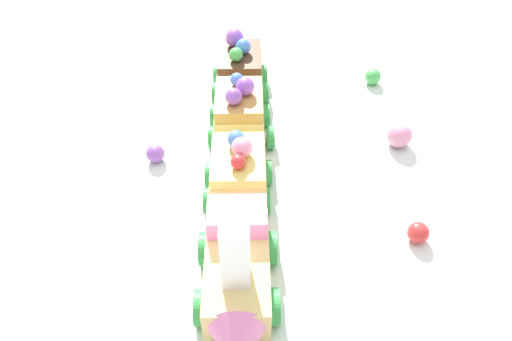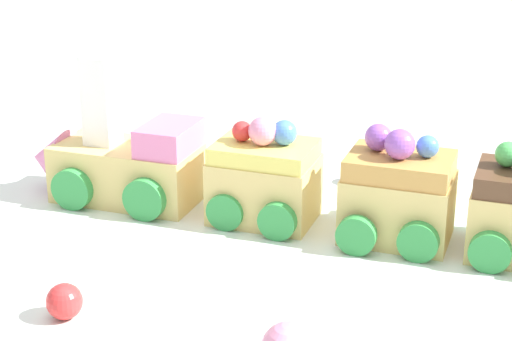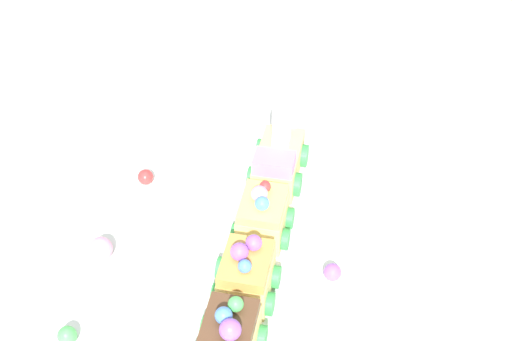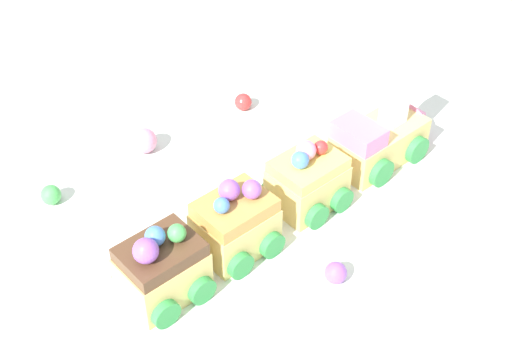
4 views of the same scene
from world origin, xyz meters
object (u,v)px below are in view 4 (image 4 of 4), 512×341
(cake_car_caramel, at_px, (235,224))
(cake_car_chocolate, at_px, (162,269))
(cake_car_lemon, at_px, (307,181))
(gumball_pink, at_px, (144,141))
(cake_train_locomotive, at_px, (385,135))
(gumball_green, at_px, (51,195))
(gumball_purple, at_px, (336,273))
(gumball_red, at_px, (243,102))

(cake_car_caramel, xyz_separation_m, cake_car_chocolate, (-0.08, -0.01, 0.00))
(cake_car_lemon, relative_size, gumball_pink, 2.69)
(cake_train_locomotive, relative_size, cake_car_chocolate, 1.71)
(cake_train_locomotive, distance_m, cake_car_lemon, 0.12)
(cake_car_caramel, bearing_deg, gumball_green, 120.36)
(cake_car_lemon, distance_m, gumball_purple, 0.11)
(cake_car_chocolate, distance_m, gumball_pink, 0.21)
(cake_car_lemon, distance_m, gumball_red, 0.18)
(cake_car_caramel, bearing_deg, cake_car_chocolate, -179.81)
(gumball_green, height_order, gumball_pink, gumball_pink)
(cake_car_lemon, relative_size, cake_car_chocolate, 0.95)
(gumball_red, height_order, gumball_purple, same)
(cake_car_chocolate, bearing_deg, cake_car_lemon, 0.10)
(gumball_green, bearing_deg, gumball_purple, -56.96)
(gumball_purple, distance_m, gumball_pink, 0.27)
(cake_train_locomotive, bearing_deg, gumball_purple, -151.70)
(gumball_red, relative_size, gumball_purple, 0.99)
(gumball_green, relative_size, gumball_purple, 1.00)
(gumball_green, distance_m, gumball_purple, 0.30)
(cake_car_lemon, xyz_separation_m, gumball_pink, (-0.09, 0.17, -0.01))
(cake_train_locomotive, xyz_separation_m, cake_car_caramel, (-0.21, -0.02, 0.00))
(gumball_green, bearing_deg, cake_car_chocolate, -79.58)
(cake_car_chocolate, distance_m, gumball_green, 0.17)
(cake_train_locomotive, xyz_separation_m, gumball_purple, (-0.16, -0.10, -0.02))
(cake_train_locomotive, bearing_deg, gumball_green, 151.18)
(cake_car_caramel, xyz_separation_m, gumball_red, (0.14, 0.18, -0.02))
(cake_car_lemon, height_order, cake_car_chocolate, cake_car_chocolate)
(cake_train_locomotive, bearing_deg, cake_car_caramel, 179.98)
(gumball_purple, bearing_deg, cake_car_caramel, 118.84)
(cake_car_caramel, distance_m, gumball_pink, 0.18)
(cake_train_locomotive, xyz_separation_m, cake_car_lemon, (-0.12, -0.01, 0.00))
(cake_car_caramel, bearing_deg, gumball_purple, -65.96)
(cake_car_lemon, distance_m, gumball_pink, 0.19)
(cake_train_locomotive, relative_size, gumball_purple, 6.61)
(cake_car_chocolate, height_order, gumball_pink, cake_car_chocolate)
(cake_car_lemon, height_order, gumball_green, cake_car_lemon)
(cake_car_lemon, relative_size, gumball_red, 3.71)
(cake_car_lemon, bearing_deg, cake_car_caramel, -179.98)
(gumball_green, bearing_deg, gumball_red, 4.05)
(gumball_red, height_order, gumball_green, same)
(cake_car_caramel, bearing_deg, gumball_pink, 83.91)
(gumball_red, height_order, gumball_pink, gumball_pink)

